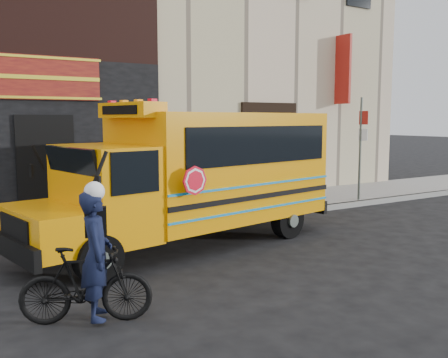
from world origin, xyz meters
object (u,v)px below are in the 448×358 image
at_px(bicycle, 86,285).
at_px(cyclist, 96,258).
at_px(school_bus, 198,172).
at_px(sign_pole, 361,146).

xyz_separation_m(bicycle, cyclist, (0.14, -0.02, 0.33)).
bearing_deg(cyclist, bicycle, 99.31).
height_order(school_bus, sign_pole, sign_pole).
relative_size(school_bus, bicycle, 4.27).
distance_m(bicycle, cyclist, 0.36).
relative_size(school_bus, cyclist, 4.27).
xyz_separation_m(school_bus, bicycle, (-3.24, -2.90, -1.00)).
bearing_deg(sign_pole, bicycle, -155.20).
bearing_deg(bicycle, cyclist, -75.29).
bearing_deg(bicycle, school_bus, -24.15).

